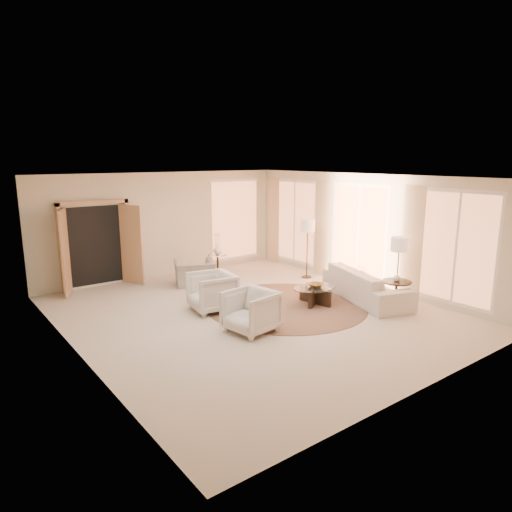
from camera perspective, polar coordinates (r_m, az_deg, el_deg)
room at (r=9.22m, az=-0.49°, el=1.07°), size 7.04×8.04×2.83m
windows_right at (r=11.65m, az=12.99°, el=2.87°), size 0.10×6.40×2.40m
window_back_corner at (r=13.72m, az=-2.60°, el=4.55°), size 1.70×0.10×2.40m
curtains_right at (r=12.21m, az=9.60°, el=3.19°), size 0.06×5.20×2.60m
french_doors at (r=11.81m, az=-19.25°, el=1.23°), size 1.95×0.66×2.16m
area_rug at (r=10.08m, az=3.81°, el=-6.17°), size 4.07×4.07×0.01m
sofa at (r=10.66m, az=13.60°, el=-3.49°), size 1.66×2.62×0.71m
armchair_left at (r=9.68m, az=-5.55°, el=-4.25°), size 0.95×1.00×0.90m
armchair_right at (r=8.49m, az=-0.66°, el=-6.67°), size 0.90×0.94×0.86m
accent_chair at (r=11.64m, az=-7.68°, el=-1.58°), size 1.15×0.97×0.85m
coffee_table at (r=10.17m, az=7.40°, el=-4.63°), size 1.44×1.44×0.40m
end_table at (r=10.26m, az=17.11°, el=-4.02°), size 0.63×0.63×0.59m
side_table at (r=12.48m, az=-4.81°, el=-0.84°), size 0.53×0.53×0.61m
floor_lamp_near at (r=12.16m, az=6.48°, el=3.47°), size 0.38×0.38×1.58m
floor_lamp_far at (r=10.32m, az=17.46°, el=1.03°), size 0.36×0.36×1.50m
bowl at (r=10.12m, az=7.43°, el=-3.61°), size 0.34×0.34×0.08m
end_vase at (r=10.19m, az=17.21°, el=-2.57°), size 0.22×0.22×0.17m
side_vase at (r=12.40m, az=-4.84°, el=0.78°), size 0.29×0.29×0.24m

